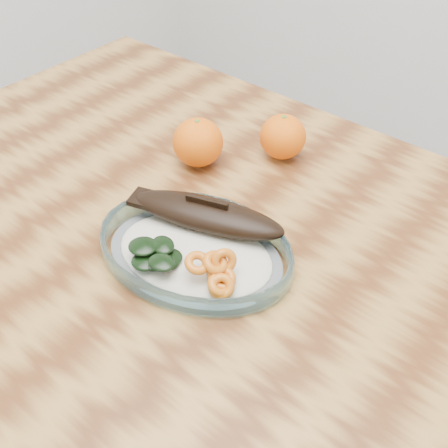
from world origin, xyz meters
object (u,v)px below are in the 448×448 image
at_px(dining_table, 209,286).
at_px(orange_right, 283,137).
at_px(plated_meal, 195,247).
at_px(orange_left, 198,142).

xyz_separation_m(dining_table, orange_right, (-0.04, 0.23, 0.14)).
bearing_deg(orange_right, plated_meal, -79.43).
distance_m(dining_table, orange_right, 0.27).
bearing_deg(dining_table, orange_right, 99.25).
bearing_deg(dining_table, plated_meal, -71.98).
bearing_deg(orange_right, dining_table, -80.75).
height_order(orange_left, orange_right, orange_left).
bearing_deg(orange_right, orange_left, -131.58).
bearing_deg(plated_meal, orange_right, 87.07).
height_order(dining_table, plated_meal, plated_meal).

